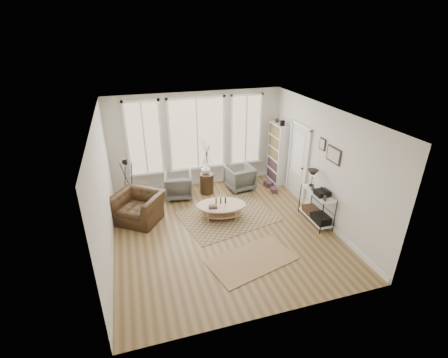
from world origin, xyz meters
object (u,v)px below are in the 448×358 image
object	(u,v)px
low_shelf	(317,204)
side_table	(206,168)
accent_chair	(138,207)
bookcase	(277,153)
armchair_left	(178,186)
coffee_table	(221,207)
armchair_right	(240,178)

from	to	relation	value
low_shelf	side_table	bearing A→B (deg)	134.15
accent_chair	low_shelf	bearing A→B (deg)	17.48
bookcase	armchair_left	size ratio (longest dim) A/B	2.60
coffee_table	armchair_left	world-z (taller)	armchair_left
bookcase	coffee_table	world-z (taller)	bookcase
armchair_left	accent_chair	distance (m)	1.54
low_shelf	armchair_right	distance (m)	2.65
armchair_left	bookcase	bearing A→B (deg)	-168.00
bookcase	accent_chair	world-z (taller)	bookcase
bookcase	side_table	world-z (taller)	bookcase
bookcase	armchair_right	xyz separation A→B (m)	(-1.29, -0.18, -0.60)
side_table	accent_chair	size ratio (longest dim) A/B	1.50
bookcase	side_table	xyz separation A→B (m)	(-2.34, -0.17, -0.13)
armchair_left	accent_chair	world-z (taller)	accent_chair
low_shelf	armchair_right	bearing A→B (deg)	117.84
coffee_table	armchair_left	bearing A→B (deg)	120.03
low_shelf	armchair_left	size ratio (longest dim) A/B	1.65
low_shelf	side_table	xyz separation A→B (m)	(-2.28, 2.35, 0.31)
bookcase	side_table	size ratio (longest dim) A/B	1.20
low_shelf	bookcase	bearing A→B (deg)	88.72
accent_chair	side_table	bearing A→B (deg)	60.40
accent_chair	coffee_table	bearing A→B (deg)	20.77
bookcase	coffee_table	bearing A→B (deg)	-144.41
bookcase	armchair_left	world-z (taller)	bookcase
coffee_table	armchair_right	bearing A→B (deg)	55.12
armchair_left	armchair_right	bearing A→B (deg)	-171.23
coffee_table	side_table	world-z (taller)	side_table
armchair_left	side_table	xyz separation A→B (m)	(0.85, 0.01, 0.46)
armchair_right	accent_chair	size ratio (longest dim) A/B	0.69
low_shelf	accent_chair	size ratio (longest dim) A/B	1.14
armchair_right	accent_chair	world-z (taller)	accent_chair
bookcase	accent_chair	xyz separation A→B (m)	(-4.39, -1.14, -0.58)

